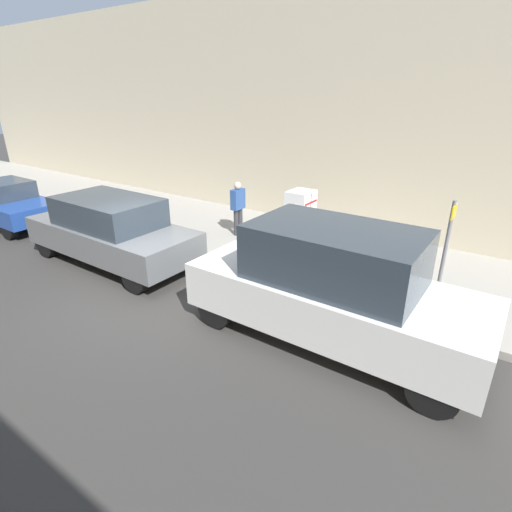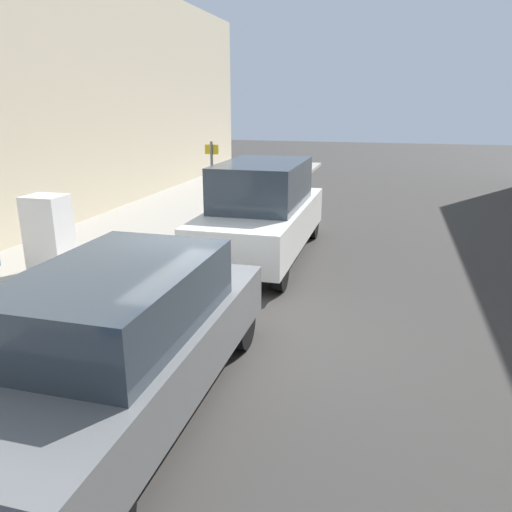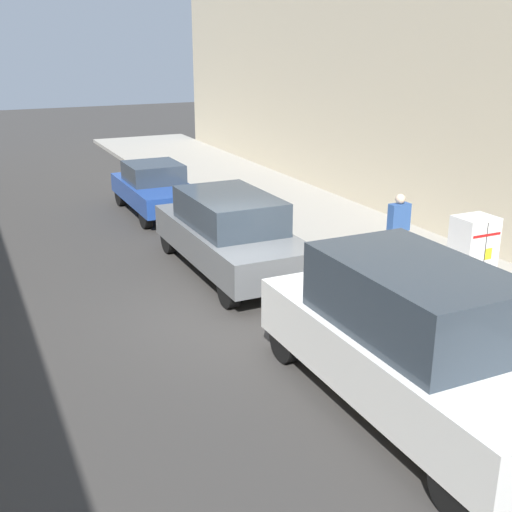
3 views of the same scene
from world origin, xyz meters
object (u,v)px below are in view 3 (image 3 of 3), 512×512
Objects in this scene: parked_suv_gray at (230,232)px; parked_van_white at (409,339)px; discarded_refrigerator at (472,256)px; parked_hatchback_blue at (156,188)px; pedestrian_walking_far at (398,225)px.

parked_suv_gray is 0.94× the size of parked_van_white.
discarded_refrigerator is 9.83m from parked_hatchback_blue.
parked_van_white is (3.60, 2.65, 0.14)m from discarded_refrigerator.
parked_hatchback_blue is at bearing -63.05° from pedestrian_walking_far.
parked_suv_gray is (3.32, -1.60, -0.18)m from pedestrian_walking_far.
discarded_refrigerator is 1.99m from pedestrian_walking_far.
parked_suv_gray is at bearing -23.62° from pedestrian_walking_far.
pedestrian_walking_far reaches higher than discarded_refrigerator.
parked_van_white reaches higher than parked_hatchback_blue.
parked_suv_gray is at bearing -44.75° from discarded_refrigerator.
pedestrian_walking_far is (0.28, -1.96, 0.15)m from discarded_refrigerator.
parked_hatchback_blue is 5.58m from parked_suv_gray.
pedestrian_walking_far is 7.91m from parked_hatchback_blue.
parked_hatchback_blue is (3.32, -7.18, -0.33)m from pedestrian_walking_far.
parked_hatchback_blue is at bearing -68.52° from discarded_refrigerator.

